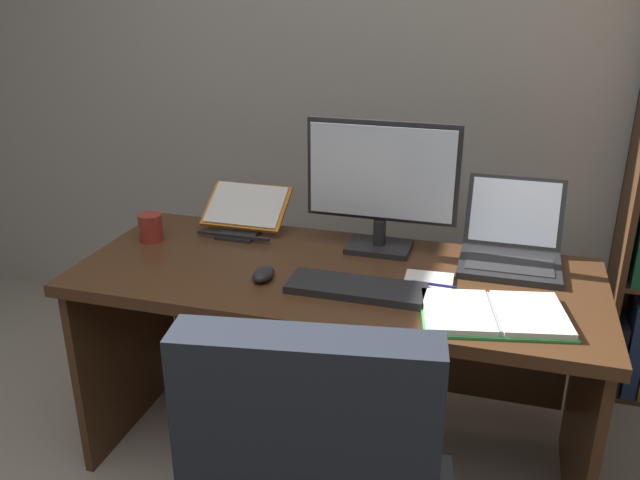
% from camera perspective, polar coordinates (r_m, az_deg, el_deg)
% --- Properties ---
extents(wall_back, '(5.36, 0.12, 2.83)m').
position_cam_1_polar(wall_back, '(2.96, 5.14, 17.53)').
color(wall_back, '#B2ADA3').
rests_on(wall_back, ground).
extents(desk, '(1.69, 0.71, 0.74)m').
position_cam_1_polar(desk, '(2.31, 1.80, -6.55)').
color(desk, '#4C2D19').
rests_on(desk, ground).
extents(monitor, '(0.52, 0.16, 0.45)m').
position_cam_1_polar(monitor, '(2.25, 5.31, 4.70)').
color(monitor, '#232326').
rests_on(monitor, desk).
extents(laptop, '(0.32, 0.35, 0.25)m').
position_cam_1_polar(laptop, '(2.29, 16.15, -0.58)').
color(laptop, '#232326').
rests_on(laptop, desk).
extents(keyboard, '(0.42, 0.15, 0.02)m').
position_cam_1_polar(keyboard, '(2.01, 3.13, -4.16)').
color(keyboard, '#232326').
rests_on(keyboard, desk).
extents(computer_mouse, '(0.06, 0.10, 0.04)m').
position_cam_1_polar(computer_mouse, '(2.09, -4.90, -2.94)').
color(computer_mouse, '#232326').
rests_on(computer_mouse, desk).
extents(reading_stand_with_book, '(0.31, 0.24, 0.15)m').
position_cam_1_polar(reading_stand_with_book, '(2.49, -6.49, 2.52)').
color(reading_stand_with_book, '#232326').
rests_on(reading_stand_with_book, desk).
extents(open_binder, '(0.45, 0.34, 0.02)m').
position_cam_1_polar(open_binder, '(1.93, 14.76, -6.16)').
color(open_binder, green).
rests_on(open_binder, desk).
extents(notepad, '(0.16, 0.22, 0.01)m').
position_cam_1_polar(notepad, '(2.07, 9.24, -3.95)').
color(notepad, white).
rests_on(notepad, desk).
extents(pen, '(0.14, 0.01, 0.01)m').
position_cam_1_polar(pen, '(2.06, 9.81, -3.79)').
color(pen, navy).
rests_on(pen, notepad).
extents(coffee_mug, '(0.09, 0.09, 0.10)m').
position_cam_1_polar(coffee_mug, '(2.46, -14.38, 1.06)').
color(coffee_mug, maroon).
rests_on(coffee_mug, desk).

